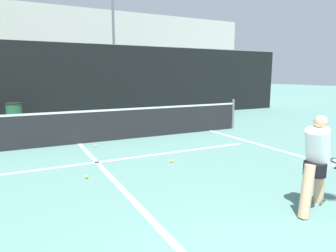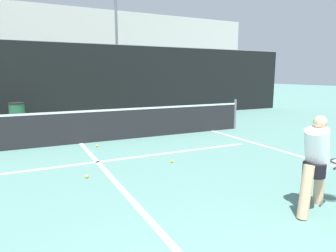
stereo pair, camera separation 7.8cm
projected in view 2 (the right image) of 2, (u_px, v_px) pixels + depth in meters
court_service_line at (97, 162)px, 6.75m from camera, size 8.25×0.10×0.01m
court_center_mark at (119, 185)px, 5.31m from camera, size 0.10×7.38×0.01m
court_sideline_right at (298, 156)px, 7.27m from camera, size 0.10×8.38×0.01m
net at (80, 126)px, 8.49m from camera, size 11.09×0.09×1.07m
fence_back at (59, 82)px, 12.38m from camera, size 24.00×0.06×3.28m
player_practicing at (316, 161)px, 4.25m from camera, size 1.22×0.48×1.38m
tennis_ball_scattered_0 at (97, 146)px, 8.16m from camera, size 0.07×0.07×0.07m
tennis_ball_scattered_1 at (87, 176)px, 5.70m from camera, size 0.07×0.07×0.07m
tennis_ball_scattered_4 at (172, 161)px, 6.71m from camera, size 0.07×0.07×0.07m
trash_bin at (17, 115)px, 11.03m from camera, size 0.56×0.56×0.94m
parked_car at (56, 101)px, 16.28m from camera, size 1.77×4.29×1.33m
floodlight_mast at (116, 24)px, 18.23m from camera, size 1.10×0.24×7.81m
building_far at (39, 54)px, 22.77m from camera, size 36.00×2.40×6.99m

